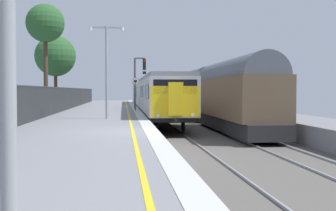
# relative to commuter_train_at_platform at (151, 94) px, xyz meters

# --- Properties ---
(ground) EXTENTS (17.40, 110.00, 1.21)m
(ground) POSITION_rel_commuter_train_at_platform_xyz_m (0.54, -26.26, -1.88)
(ground) COLOR gray
(commuter_train_at_platform) EXTENTS (2.83, 40.93, 3.81)m
(commuter_train_at_platform) POSITION_rel_commuter_train_at_platform_xyz_m (0.00, 0.00, 0.00)
(commuter_train_at_platform) COLOR #B7B7BC
(commuter_train_at_platform) RESTS_ON ground
(freight_train_adjacent_track) EXTENTS (2.60, 57.97, 4.50)m
(freight_train_adjacent_track) POSITION_rel_commuter_train_at_platform_xyz_m (4.00, 4.71, 0.19)
(freight_train_adjacent_track) COLOR #232326
(freight_train_adjacent_track) RESTS_ON ground
(signal_gantry) EXTENTS (1.10, 0.24, 4.60)m
(signal_gantry) POSITION_rel_commuter_train_at_platform_xyz_m (-1.46, -4.00, 1.62)
(signal_gantry) COLOR #47474C
(signal_gantry) RESTS_ON ground
(speed_limit_sign) EXTENTS (0.59, 0.08, 2.66)m
(speed_limit_sign) POSITION_rel_commuter_train_at_platform_xyz_m (-1.85, -8.93, 0.43)
(speed_limit_sign) COLOR #59595B
(speed_limit_sign) RESTS_ON ground
(platform_lamp_mid) EXTENTS (2.00, 0.20, 5.31)m
(platform_lamp_mid) POSITION_rel_commuter_train_at_platform_xyz_m (-3.75, -18.42, 1.89)
(platform_lamp_mid) COLOR #93999E
(platform_lamp_mid) RESTS_ON ground
(platform_back_fence) EXTENTS (0.07, 99.00, 1.88)m
(platform_back_fence) POSITION_rel_commuter_train_at_platform_xyz_m (-7.55, -26.26, -0.29)
(platform_back_fence) COLOR #282B2D
(platform_back_fence) RESTS_ON ground
(background_tree_left) EXTENTS (4.37, 4.37, 7.52)m
(background_tree_left) POSITION_rel_commuter_train_at_platform_xyz_m (-10.10, 4.34, 3.93)
(background_tree_left) COLOR #473323
(background_tree_left) RESTS_ON ground
(background_tree_centre) EXTENTS (2.92, 2.92, 8.22)m
(background_tree_centre) POSITION_rel_commuter_train_at_platform_xyz_m (-8.78, -9.42, 5.36)
(background_tree_centre) COLOR #473323
(background_tree_centre) RESTS_ON ground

